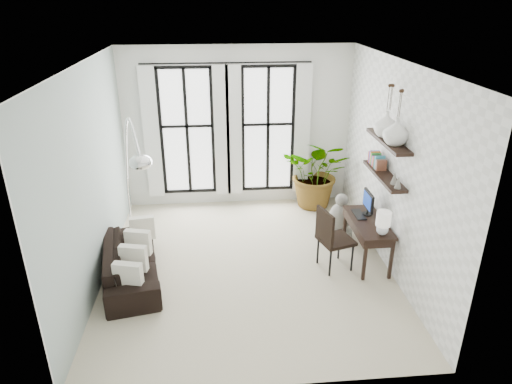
{
  "coord_description": "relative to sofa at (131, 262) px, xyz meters",
  "views": [
    {
      "loc": [
        -0.42,
        -6.3,
        4.07
      ],
      "look_at": [
        0.17,
        0.3,
        1.17
      ],
      "focal_mm": 32.0,
      "sensor_mm": 36.0,
      "label": 1
    }
  ],
  "objects": [
    {
      "name": "vase_b",
      "position": [
        3.91,
        0.34,
        1.98
      ],
      "size": [
        0.37,
        0.37,
        0.38
      ],
      "primitive_type": "imported",
      "color": "white",
      "rests_on": "shelf_upper"
    },
    {
      "name": "throw_pillows",
      "position": [
        0.1,
        0.0,
        0.22
      ],
      "size": [
        0.4,
        1.52,
        0.4
      ],
      "color": "beige",
      "rests_on": "sofa"
    },
    {
      "name": "wall_shelves",
      "position": [
        3.91,
        0.23,
        1.44
      ],
      "size": [
        0.25,
        1.3,
        0.6
      ],
      "color": "black",
      "rests_on": "wall_right"
    },
    {
      "name": "ceiling",
      "position": [
        1.8,
        0.2,
        2.92
      ],
      "size": [
        5.0,
        5.0,
        0.0
      ],
      "primitive_type": "plane",
      "color": "white",
      "rests_on": "wall_back"
    },
    {
      "name": "wall_back",
      "position": [
        1.8,
        2.7,
        1.32
      ],
      "size": [
        4.5,
        0.0,
        4.5
      ],
      "primitive_type": "plane",
      "rotation": [
        1.57,
        0.0,
        0.0
      ],
      "color": "white",
      "rests_on": "floor"
    },
    {
      "name": "windows",
      "position": [
        1.6,
        2.63,
        1.28
      ],
      "size": [
        3.26,
        0.13,
        2.65
      ],
      "color": "white",
      "rests_on": "wall_back"
    },
    {
      "name": "desk",
      "position": [
        3.75,
        0.14,
        0.4
      ],
      "size": [
        0.52,
        1.22,
        1.12
      ],
      "color": "black",
      "rests_on": "floor"
    },
    {
      "name": "floor",
      "position": [
        1.8,
        0.2,
        -0.28
      ],
      "size": [
        5.0,
        5.0,
        0.0
      ],
      "primitive_type": "plane",
      "color": "beige",
      "rests_on": "ground"
    },
    {
      "name": "vase_a",
      "position": [
        3.91,
        -0.06,
        1.98
      ],
      "size": [
        0.37,
        0.37,
        0.38
      ],
      "primitive_type": "imported",
      "color": "white",
      "rests_on": "shelf_upper"
    },
    {
      "name": "plant",
      "position": [
        3.39,
        2.35,
        0.45
      ],
      "size": [
        1.68,
        1.59,
        1.47
      ],
      "primitive_type": "imported",
      "rotation": [
        0.0,
        0.0,
        -0.43
      ],
      "color": "#2D7228",
      "rests_on": "floor"
    },
    {
      "name": "wall_right",
      "position": [
        4.05,
        0.2,
        1.32
      ],
      "size": [
        0.0,
        5.0,
        5.0
      ],
      "primitive_type": "plane",
      "rotation": [
        1.57,
        0.0,
        -1.57
      ],
      "color": "white",
      "rests_on": "floor"
    },
    {
      "name": "buddha",
      "position": [
        3.54,
        1.04,
        0.06
      ],
      "size": [
        0.46,
        0.46,
        0.83
      ],
      "color": "gray",
      "rests_on": "floor"
    },
    {
      "name": "desk_chair",
      "position": [
        3.1,
        0.01,
        0.31
      ],
      "size": [
        0.61,
        0.61,
        1.04
      ],
      "rotation": [
        0.0,
        0.0,
        0.29
      ],
      "color": "black",
      "rests_on": "floor"
    },
    {
      "name": "wall_left",
      "position": [
        -0.45,
        0.2,
        1.32
      ],
      "size": [
        0.0,
        5.0,
        5.0
      ],
      "primitive_type": "plane",
      "rotation": [
        1.57,
        0.0,
        1.57
      ],
      "color": "#9BADA7",
      "rests_on": "floor"
    },
    {
      "name": "sofa",
      "position": [
        0.0,
        0.0,
        0.0
      ],
      "size": [
        1.11,
        2.05,
        0.57
      ],
      "primitive_type": "imported",
      "rotation": [
        0.0,
        0.0,
        1.76
      ],
      "color": "black",
      "rests_on": "floor"
    },
    {
      "name": "arc_lamp",
      "position": [
        0.1,
        0.44,
        1.58
      ],
      "size": [
        0.75,
        1.15,
        2.44
      ],
      "color": "silver",
      "rests_on": "floor"
    }
  ]
}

